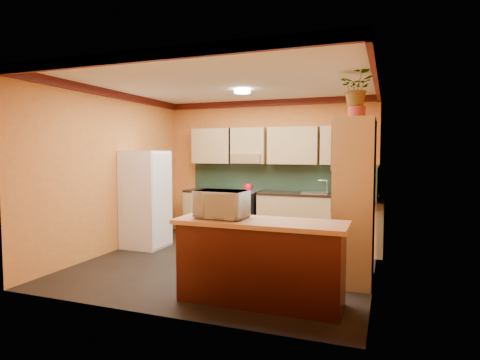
% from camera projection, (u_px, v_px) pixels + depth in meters
% --- Properties ---
extents(room_shell, '(4.24, 4.24, 2.72)m').
position_uv_depth(room_shell, '(236.00, 126.00, 6.21)').
color(room_shell, black).
rests_on(room_shell, ground).
extents(base_cabinets_back, '(3.65, 0.60, 0.88)m').
position_uv_depth(base_cabinets_back, '(275.00, 217.00, 7.67)').
color(base_cabinets_back, tan).
rests_on(base_cabinets_back, ground).
extents(countertop_back, '(3.65, 0.62, 0.04)m').
position_uv_depth(countertop_back, '(275.00, 193.00, 7.64)').
color(countertop_back, black).
rests_on(countertop_back, base_cabinets_back).
extents(stove, '(0.58, 0.58, 0.91)m').
position_uv_depth(stove, '(244.00, 214.00, 7.89)').
color(stove, black).
rests_on(stove, ground).
extents(kettle, '(0.19, 0.19, 0.18)m').
position_uv_depth(kettle, '(248.00, 187.00, 7.77)').
color(kettle, red).
rests_on(kettle, stove).
extents(sink, '(0.48, 0.40, 0.03)m').
position_uv_depth(sink, '(316.00, 192.00, 7.37)').
color(sink, silver).
rests_on(sink, countertop_back).
extents(base_cabinets_right, '(0.60, 0.80, 0.88)m').
position_uv_depth(base_cabinets_right, '(358.00, 227.00, 6.62)').
color(base_cabinets_right, tan).
rests_on(base_cabinets_right, ground).
extents(countertop_right, '(0.62, 0.80, 0.04)m').
position_uv_depth(countertop_right, '(358.00, 199.00, 6.58)').
color(countertop_right, black).
rests_on(countertop_right, base_cabinets_right).
extents(fridge, '(0.68, 0.66, 1.70)m').
position_uv_depth(fridge, '(146.00, 199.00, 7.05)').
color(fridge, white).
rests_on(fridge, ground).
extents(pantry, '(0.48, 0.90, 2.10)m').
position_uv_depth(pantry, '(355.00, 201.00, 5.17)').
color(pantry, tan).
rests_on(pantry, ground).
extents(fern_pot, '(0.22, 0.22, 0.16)m').
position_uv_depth(fern_pot, '(357.00, 113.00, 5.13)').
color(fern_pot, maroon).
rests_on(fern_pot, pantry).
extents(fern, '(0.45, 0.40, 0.46)m').
position_uv_depth(fern, '(357.00, 88.00, 5.11)').
color(fern, tan).
rests_on(fern, fern_pot).
extents(breakfast_bar, '(1.80, 0.55, 0.88)m').
position_uv_depth(breakfast_bar, '(260.00, 264.00, 4.44)').
color(breakfast_bar, '#44170F').
rests_on(breakfast_bar, ground).
extents(bar_top, '(1.90, 0.65, 0.05)m').
position_uv_depth(bar_top, '(260.00, 222.00, 4.40)').
color(bar_top, tan).
rests_on(bar_top, breakfast_bar).
extents(microwave, '(0.58, 0.40, 0.31)m').
position_uv_depth(microwave, '(222.00, 204.00, 4.55)').
color(microwave, white).
rests_on(microwave, bar_top).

